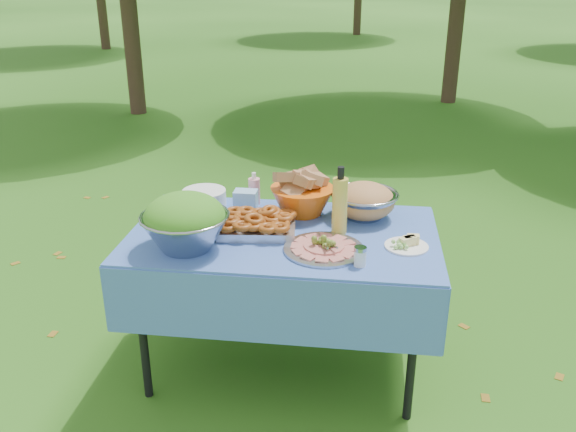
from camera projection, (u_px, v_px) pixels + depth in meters
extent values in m
plane|color=#163C0A|center=(284.00, 365.00, 3.20)|extent=(80.00, 80.00, 0.00)
cube|color=#78A1E6|center=(283.00, 302.00, 3.05)|extent=(1.46, 0.86, 0.76)
cylinder|color=white|center=(204.00, 198.00, 3.22)|extent=(0.29, 0.29, 0.08)
cube|color=#90C6F5|center=(246.00, 201.00, 3.15)|extent=(0.12, 0.09, 0.11)
cylinder|color=pink|center=(254.00, 188.00, 3.22)|extent=(0.06, 0.06, 0.17)
cube|color=#B7B7BC|center=(257.00, 224.00, 2.89)|extent=(0.38, 0.29, 0.08)
cylinder|color=#AAABB1|center=(324.00, 242.00, 2.71)|extent=(0.37, 0.37, 0.08)
cylinder|color=gold|center=(340.00, 200.00, 2.84)|extent=(0.08, 0.08, 0.33)
cylinder|color=white|center=(407.00, 242.00, 2.75)|extent=(0.24, 0.24, 0.05)
cylinder|color=silver|center=(360.00, 256.00, 2.57)|extent=(0.07, 0.07, 0.09)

